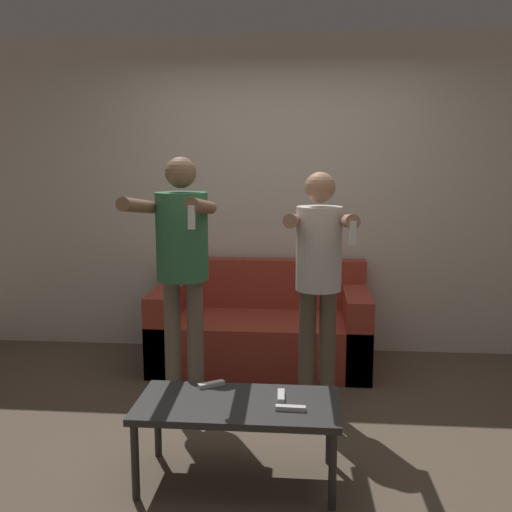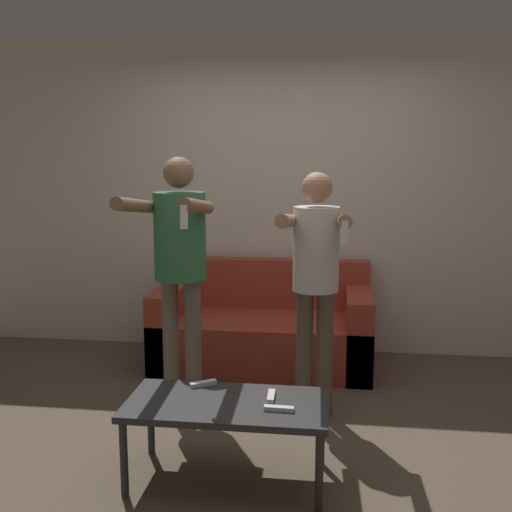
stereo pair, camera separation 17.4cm
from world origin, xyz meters
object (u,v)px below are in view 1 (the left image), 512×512
coffee_table (238,410)px  remote_mid (281,396)px  couch (261,330)px  remote_far (211,384)px  remote_near (291,408)px  person_standing_left (181,253)px  person_standing_right (319,267)px

coffee_table → remote_mid: 0.24m
couch → remote_far: bearing=-95.1°
coffee_table → remote_near: remote_near is taller
person_standing_left → remote_mid: 1.22m
remote_near → remote_mid: size_ratio=1.00×
couch → remote_mid: couch is taller
couch → coffee_table: 1.82m
person_standing_right → remote_mid: bearing=-104.2°
person_standing_right → remote_far: (-0.59, -0.66, -0.54)m
coffee_table → remote_mid: remote_mid is taller
remote_near → person_standing_left: bearing=128.2°
couch → remote_near: size_ratio=11.42×
couch → remote_near: bearing=-81.1°
person_standing_right → coffee_table: 1.13m
remote_near → remote_far: same height
person_standing_left → remote_near: bearing=-51.8°
remote_mid → person_standing_left: bearing=130.9°
couch → person_standing_left: bearing=-114.8°
couch → remote_far: couch is taller
coffee_table → couch: bearing=90.7°
remote_near → remote_far: (-0.45, 0.28, 0.00)m
coffee_table → remote_far: remote_far is taller
remote_near → remote_far: size_ratio=1.04×
remote_near → remote_mid: bearing=109.9°
coffee_table → remote_near: size_ratio=6.94×
person_standing_left → person_standing_right: 0.89m
remote_far → remote_near: bearing=-32.1°
person_standing_right → remote_mid: (-0.20, -0.79, -0.54)m
coffee_table → remote_far: bearing=130.6°
couch → person_standing_left: 1.32m
person_standing_left → remote_far: person_standing_left is taller
remote_mid → remote_far: (-0.39, 0.13, 0.00)m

